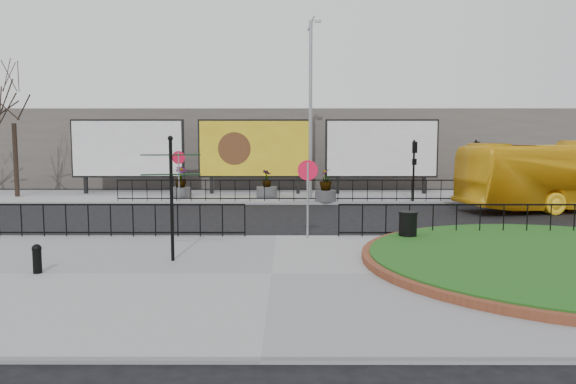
{
  "coord_description": "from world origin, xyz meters",
  "views": [
    {
      "loc": [
        0.42,
        -17.99,
        3.39
      ],
      "look_at": [
        0.37,
        0.98,
        1.44
      ],
      "focal_mm": 35.0,
      "sensor_mm": 36.0,
      "label": 1
    }
  ],
  "objects_px": {
    "billboard_mid": "(255,149)",
    "planter_a": "(181,186)",
    "fingerpost_sign": "(171,186)",
    "planter_b": "(267,189)",
    "lamp_post": "(311,106)",
    "litter_bin": "(408,227)",
    "bollard": "(37,257)",
    "planter_c": "(326,189)"
  },
  "relations": [
    {
      "from": "planter_b",
      "to": "litter_bin",
      "type": "bearing_deg",
      "value": -68.71
    },
    {
      "from": "planter_b",
      "to": "planter_c",
      "type": "bearing_deg",
      "value": -28.44
    },
    {
      "from": "billboard_mid",
      "to": "litter_bin",
      "type": "distance_m",
      "value": 15.35
    },
    {
      "from": "fingerpost_sign",
      "to": "litter_bin",
      "type": "distance_m",
      "value": 7.21
    },
    {
      "from": "lamp_post",
      "to": "litter_bin",
      "type": "bearing_deg",
      "value": -78.43
    },
    {
      "from": "lamp_post",
      "to": "litter_bin",
      "type": "height_order",
      "value": "lamp_post"
    },
    {
      "from": "planter_a",
      "to": "planter_c",
      "type": "xyz_separation_m",
      "value": [
        7.43,
        -1.6,
        -0.01
      ]
    },
    {
      "from": "fingerpost_sign",
      "to": "planter_c",
      "type": "distance_m",
      "value": 13.97
    },
    {
      "from": "bollard",
      "to": "planter_a",
      "type": "distance_m",
      "value": 15.99
    },
    {
      "from": "billboard_mid",
      "to": "bollard",
      "type": "bearing_deg",
      "value": -102.7
    },
    {
      "from": "billboard_mid",
      "to": "planter_c",
      "type": "xyz_separation_m",
      "value": [
        3.7,
        -3.57,
        -1.89
      ]
    },
    {
      "from": "fingerpost_sign",
      "to": "planter_a",
      "type": "bearing_deg",
      "value": 95.18
    },
    {
      "from": "planter_b",
      "to": "billboard_mid",
      "type": "bearing_deg",
      "value": 110.71
    },
    {
      "from": "fingerpost_sign",
      "to": "bollard",
      "type": "height_order",
      "value": "fingerpost_sign"
    },
    {
      "from": "planter_a",
      "to": "litter_bin",
      "type": "bearing_deg",
      "value": -52.91
    },
    {
      "from": "fingerpost_sign",
      "to": "lamp_post",
      "type": "bearing_deg",
      "value": 69.34
    },
    {
      "from": "bollard",
      "to": "planter_c",
      "type": "xyz_separation_m",
      "value": [
        7.75,
        14.38,
        0.21
      ]
    },
    {
      "from": "lamp_post",
      "to": "planter_b",
      "type": "distance_m",
      "value": 4.8
    },
    {
      "from": "planter_a",
      "to": "planter_b",
      "type": "distance_m",
      "value": 4.48
    },
    {
      "from": "litter_bin",
      "to": "planter_c",
      "type": "relative_size",
      "value": 0.59
    },
    {
      "from": "lamp_post",
      "to": "billboard_mid",
      "type": "bearing_deg",
      "value": 146.75
    },
    {
      "from": "lamp_post",
      "to": "planter_a",
      "type": "height_order",
      "value": "lamp_post"
    },
    {
      "from": "fingerpost_sign",
      "to": "planter_b",
      "type": "distance_m",
      "value": 14.84
    },
    {
      "from": "billboard_mid",
      "to": "fingerpost_sign",
      "type": "xyz_separation_m",
      "value": [
        -1.12,
        -16.62,
        -0.52
      ]
    },
    {
      "from": "lamp_post",
      "to": "planter_b",
      "type": "bearing_deg",
      "value": -180.0
    },
    {
      "from": "billboard_mid",
      "to": "litter_bin",
      "type": "relative_size",
      "value": 6.5
    },
    {
      "from": "planter_a",
      "to": "planter_c",
      "type": "height_order",
      "value": "planter_a"
    },
    {
      "from": "lamp_post",
      "to": "planter_c",
      "type": "relative_size",
      "value": 5.75
    },
    {
      "from": "litter_bin",
      "to": "planter_a",
      "type": "xyz_separation_m",
      "value": [
        -9.24,
        12.22,
        0.12
      ]
    },
    {
      "from": "lamp_post",
      "to": "planter_a",
      "type": "relative_size",
      "value": 5.73
    },
    {
      "from": "bollard",
      "to": "planter_b",
      "type": "height_order",
      "value": "planter_b"
    },
    {
      "from": "lamp_post",
      "to": "planter_c",
      "type": "distance_m",
      "value": 4.47
    },
    {
      "from": "bollard",
      "to": "litter_bin",
      "type": "distance_m",
      "value": 10.27
    },
    {
      "from": "lamp_post",
      "to": "fingerpost_sign",
      "type": "relative_size",
      "value": 2.85
    },
    {
      "from": "billboard_mid",
      "to": "planter_a",
      "type": "relative_size",
      "value": 3.85
    },
    {
      "from": "fingerpost_sign",
      "to": "planter_b",
      "type": "xyz_separation_m",
      "value": [
        1.86,
        14.65,
        -1.49
      ]
    },
    {
      "from": "lamp_post",
      "to": "planter_a",
      "type": "xyz_separation_m",
      "value": [
        -6.74,
        -0.0,
        -4.11
      ]
    },
    {
      "from": "planter_b",
      "to": "planter_a",
      "type": "bearing_deg",
      "value": 180.0
    },
    {
      "from": "planter_b",
      "to": "lamp_post",
      "type": "bearing_deg",
      "value": 0.0
    },
    {
      "from": "bollard",
      "to": "planter_c",
      "type": "relative_size",
      "value": 0.44
    },
    {
      "from": "lamp_post",
      "to": "planter_b",
      "type": "xyz_separation_m",
      "value": [
        -2.26,
        -0.0,
        -4.24
      ]
    },
    {
      "from": "planter_a",
      "to": "billboard_mid",
      "type": "bearing_deg",
      "value": 27.87
    }
  ]
}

